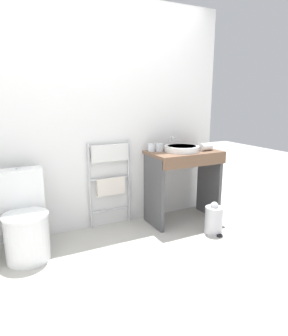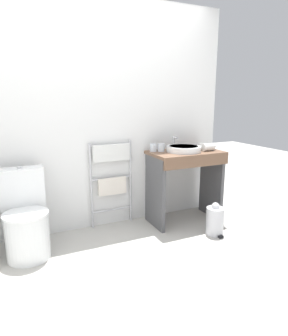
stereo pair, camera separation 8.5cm
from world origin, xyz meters
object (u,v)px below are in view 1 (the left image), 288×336
toilet (25,223)px  cup_near_edge (159,148)px  cup_near_wall (152,148)px  hair_dryer (206,147)px  towel_radiator (110,172)px  sink_basin (182,148)px  trash_bin (214,219)px

toilet → cup_near_edge: bearing=6.8°
cup_near_wall → hair_dryer: same height
towel_radiator → cup_near_edge: 0.63m
sink_basin → cup_near_wall: size_ratio=4.53×
cup_near_wall → cup_near_edge: same height
sink_basin → hair_dryer: (0.29, -0.07, 0.01)m
towel_radiator → trash_bin: 1.25m
sink_basin → towel_radiator: bearing=162.7°
trash_bin → toilet: bearing=168.0°
towel_radiator → sink_basin: size_ratio=2.46×
toilet → trash_bin: size_ratio=2.26×
cup_near_edge → hair_dryer: bearing=-20.0°
towel_radiator → cup_near_edge: towel_radiator is taller
toilet → sink_basin: 1.83m
hair_dryer → toilet: bearing=179.8°
toilet → hair_dryer: size_ratio=4.50×
cup_near_wall → hair_dryer: size_ratio=0.49×
cup_near_edge → trash_bin: 1.00m
towel_radiator → hair_dryer: bearing=-16.1°
toilet → sink_basin: bearing=1.9°
towel_radiator → cup_near_wall: (0.48, -0.09, 0.25)m
towel_radiator → trash_bin: towel_radiator is taller
toilet → cup_near_edge: cup_near_edge is taller
cup_near_wall → hair_dryer: (0.60, -0.23, 0.00)m
cup_near_wall → hair_dryer: 0.64m
toilet → towel_radiator: towel_radiator is taller
towel_radiator → hair_dryer: (1.08, -0.31, 0.25)m
sink_basin → trash_bin: sink_basin is taller
toilet → trash_bin: toilet is taller
towel_radiator → sink_basin: towel_radiator is taller
toilet → towel_radiator: bearing=17.7°
sink_basin → hair_dryer: hair_dryer is taller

